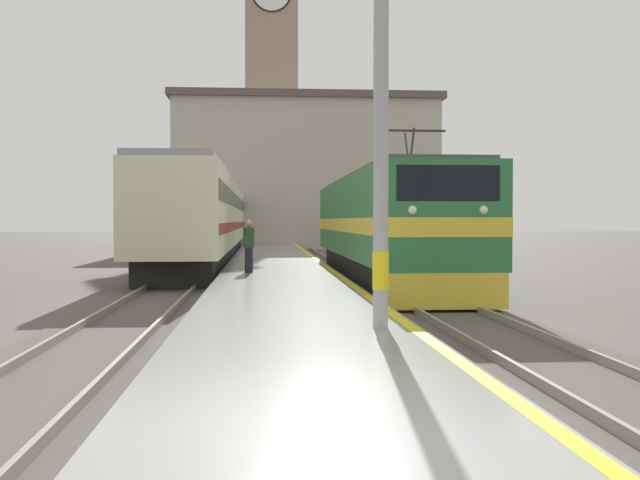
# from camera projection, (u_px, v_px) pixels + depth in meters

# --- Properties ---
(ground_plane) EXTENTS (200.00, 200.00, 0.00)m
(ground_plane) POSITION_uv_depth(u_px,v_px,m) (274.00, 263.00, 36.47)
(ground_plane) COLOR #514C47
(platform) EXTENTS (3.85, 140.00, 0.39)m
(platform) POSITION_uv_depth(u_px,v_px,m) (275.00, 265.00, 31.48)
(platform) COLOR #999999
(platform) RESTS_ON ground
(rail_track_near) EXTENTS (2.84, 140.00, 0.16)m
(rail_track_near) POSITION_uv_depth(u_px,v_px,m) (358.00, 268.00, 31.76)
(rail_track_near) COLOR #514C47
(rail_track_near) RESTS_ON ground
(rail_track_far) EXTENTS (2.84, 140.00, 0.16)m
(rail_track_far) POSITION_uv_depth(u_px,v_px,m) (197.00, 269.00, 31.23)
(rail_track_far) COLOR #514C47
(rail_track_far) RESTS_ON ground
(locomotive_train) EXTENTS (2.92, 17.59, 4.58)m
(locomotive_train) POSITION_uv_depth(u_px,v_px,m) (384.00, 227.00, 25.12)
(locomotive_train) COLOR black
(locomotive_train) RESTS_ON ground
(passenger_train) EXTENTS (2.92, 53.99, 4.09)m
(passenger_train) POSITION_uv_depth(u_px,v_px,m) (220.00, 218.00, 47.92)
(passenger_train) COLOR black
(passenger_train) RESTS_ON ground
(catenary_mast) EXTENTS (2.55, 0.26, 8.32)m
(catenary_mast) POSITION_uv_depth(u_px,v_px,m) (387.00, 59.00, 11.55)
(catenary_mast) COLOR #9E9EA3
(catenary_mast) RESTS_ON platform
(person_on_platform) EXTENTS (0.34, 0.34, 1.68)m
(person_on_platform) POSITION_uv_depth(u_px,v_px,m) (249.00, 245.00, 24.04)
(person_on_platform) COLOR #23232D
(person_on_platform) RESTS_ON platform
(clock_tower) EXTENTS (5.87, 5.87, 29.83)m
(clock_tower) POSITION_uv_depth(u_px,v_px,m) (271.00, 70.00, 68.75)
(clock_tower) COLOR gray
(clock_tower) RESTS_ON ground
(station_building) EXTENTS (19.56, 9.45, 11.17)m
(station_building) POSITION_uv_depth(u_px,v_px,m) (304.00, 174.00, 56.50)
(station_building) COLOR #B7B2A3
(station_building) RESTS_ON ground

